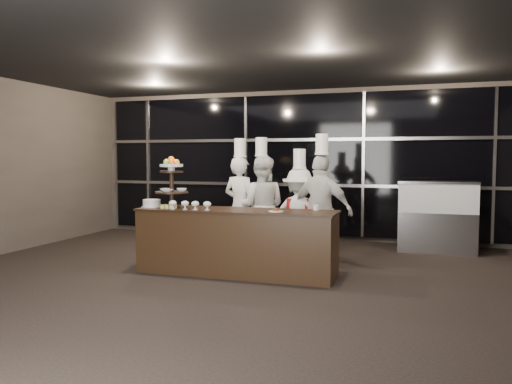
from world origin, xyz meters
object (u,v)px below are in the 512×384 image
(display_stand, at_px, (172,179))
(buffet_counter, at_px, (236,241))
(chef_a, at_px, (240,205))
(display_case, at_px, (437,213))
(chef_c, at_px, (299,215))
(chef_d, at_px, (321,210))
(layer_cake, at_px, (152,203))
(chef_b, at_px, (261,206))

(display_stand, bearing_deg, buffet_counter, 0.01)
(chef_a, bearing_deg, display_case, 24.01)
(chef_c, distance_m, chef_d, 0.46)
(layer_cake, xyz_separation_m, chef_c, (1.97, 1.09, -0.22))
(display_case, height_order, chef_c, chef_c)
(display_case, bearing_deg, chef_b, -153.88)
(chef_a, distance_m, chef_b, 0.36)
(buffet_counter, xyz_separation_m, chef_d, (1.06, 0.83, 0.40))
(chef_b, bearing_deg, chef_a, -174.44)
(chef_b, xyz_separation_m, chef_c, (0.70, -0.25, -0.10))
(buffet_counter, bearing_deg, display_stand, -179.99)
(display_stand, height_order, chef_d, chef_d)
(buffet_counter, height_order, layer_cake, layer_cake)
(display_case, relative_size, chef_c, 0.74)
(display_case, height_order, chef_b, chef_b)
(layer_cake, distance_m, chef_d, 2.52)
(display_stand, xyz_separation_m, chef_a, (0.61, 1.25, -0.48))
(chef_a, bearing_deg, display_stand, -116.08)
(buffet_counter, height_order, display_stand, display_stand)
(layer_cake, relative_size, chef_a, 0.15)
(chef_a, bearing_deg, chef_b, 5.56)
(display_case, bearing_deg, chef_a, -155.99)
(chef_b, distance_m, chef_d, 1.18)
(buffet_counter, bearing_deg, layer_cake, -177.80)
(display_stand, xyz_separation_m, chef_d, (2.06, 0.83, -0.47))
(chef_a, distance_m, chef_d, 1.51)
(layer_cake, xyz_separation_m, chef_b, (1.27, 1.33, -0.12))
(layer_cake, xyz_separation_m, display_case, (4.05, 2.70, -0.29))
(buffet_counter, height_order, chef_c, chef_c)
(display_stand, distance_m, display_case, 4.64)
(display_stand, relative_size, chef_a, 0.38)
(buffet_counter, relative_size, layer_cake, 9.47)
(chef_a, relative_size, chef_c, 1.10)
(display_case, bearing_deg, layer_cake, -146.35)
(display_case, xyz_separation_m, chef_c, (-2.08, -1.61, 0.07))
(chef_a, height_order, chef_d, chef_d)
(chef_c, bearing_deg, layer_cake, -151.11)
(chef_c, bearing_deg, chef_d, -28.59)
(display_stand, bearing_deg, chef_a, 63.92)
(chef_a, bearing_deg, chef_d, -16.30)
(layer_cake, relative_size, chef_d, 0.15)
(chef_d, bearing_deg, chef_c, 151.41)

